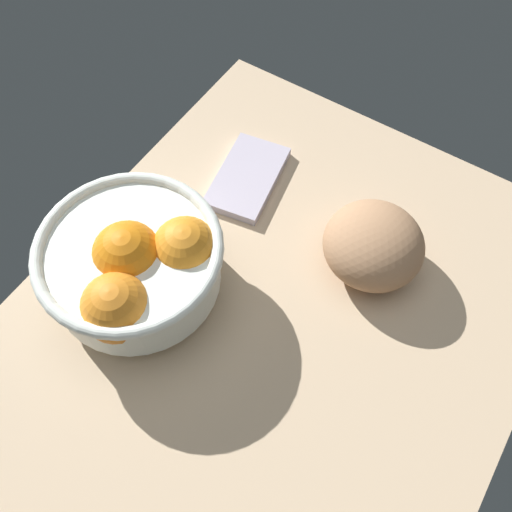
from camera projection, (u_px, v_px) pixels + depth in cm
name	position (u px, v px, depth cm)	size (l,w,h in cm)	color
ground_plane	(274.00, 320.00, 76.02)	(76.79, 63.04, 3.00)	#D0B18D
fruit_bowl	(135.00, 264.00, 70.50)	(23.47, 23.47, 12.57)	white
bread_loaf	(373.00, 245.00, 74.91)	(13.57, 13.39, 9.14)	tan
napkin_folded	(247.00, 177.00, 85.50)	(14.59, 8.50, 1.45)	#BEB5C9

